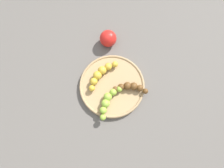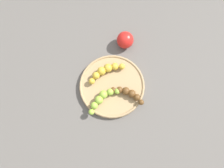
{
  "view_description": "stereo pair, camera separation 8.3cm",
  "coord_description": "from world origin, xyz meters",
  "px_view_note": "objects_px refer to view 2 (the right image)",
  "views": [
    {
      "loc": [
        -0.07,
        0.22,
        0.83
      ],
      "look_at": [
        0.0,
        0.0,
        0.04
      ],
      "focal_mm": 33.43,
      "sensor_mm": 36.0,
      "label": 1
    },
    {
      "loc": [
        -0.14,
        0.18,
        0.83
      ],
      "look_at": [
        0.0,
        0.0,
        0.04
      ],
      "focal_mm": 33.43,
      "sensor_mm": 36.0,
      "label": 2
    }
  ],
  "objects_px": {
    "banana_spotted": "(105,71)",
    "banana_overripe": "(128,93)",
    "banana_green": "(102,98)",
    "apple_red": "(125,40)",
    "fruit_bowl": "(112,86)"
  },
  "relations": [
    {
      "from": "banana_green",
      "to": "banana_overripe",
      "type": "xyz_separation_m",
      "value": [
        -0.07,
        -0.08,
        -0.0
      ]
    },
    {
      "from": "banana_spotted",
      "to": "banana_overripe",
      "type": "bearing_deg",
      "value": -163.21
    },
    {
      "from": "banana_overripe",
      "to": "banana_spotted",
      "type": "xyz_separation_m",
      "value": [
        0.13,
        -0.02,
        0.0
      ]
    },
    {
      "from": "banana_overripe",
      "to": "apple_red",
      "type": "xyz_separation_m",
      "value": [
        0.15,
        -0.18,
        0.0
      ]
    },
    {
      "from": "fruit_bowl",
      "to": "banana_overripe",
      "type": "distance_m",
      "value": 0.08
    },
    {
      "from": "fruit_bowl",
      "to": "banana_green",
      "type": "distance_m",
      "value": 0.07
    },
    {
      "from": "banana_spotted",
      "to": "fruit_bowl",
      "type": "bearing_deg",
      "value": 178.15
    },
    {
      "from": "fruit_bowl",
      "to": "banana_overripe",
      "type": "relative_size",
      "value": 1.92
    },
    {
      "from": "fruit_bowl",
      "to": "banana_spotted",
      "type": "height_order",
      "value": "banana_spotted"
    },
    {
      "from": "banana_spotted",
      "to": "apple_red",
      "type": "height_order",
      "value": "apple_red"
    },
    {
      "from": "banana_green",
      "to": "banana_spotted",
      "type": "distance_m",
      "value": 0.11
    },
    {
      "from": "banana_green",
      "to": "apple_red",
      "type": "bearing_deg",
      "value": -60.21
    },
    {
      "from": "banana_green",
      "to": "apple_red",
      "type": "xyz_separation_m",
      "value": [
        0.08,
        -0.26,
        0.0
      ]
    },
    {
      "from": "apple_red",
      "to": "banana_green",
      "type": "bearing_deg",
      "value": 107.81
    },
    {
      "from": "banana_overripe",
      "to": "banana_spotted",
      "type": "bearing_deg",
      "value": 68.91
    }
  ]
}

